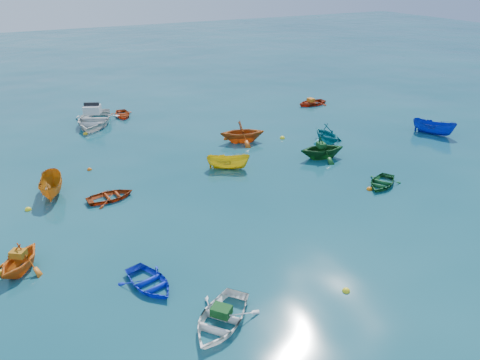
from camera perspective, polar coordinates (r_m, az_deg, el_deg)
name	(u,v)px	position (r m, az deg, el deg)	size (l,w,h in m)	color
ground	(288,227)	(22.37, 5.90, -5.76)	(160.00, 160.00, 0.00)	#0A3C4B
dinghy_blue_sw	(150,286)	(18.94, -10.95, -12.55)	(1.85, 2.58, 0.54)	#1028CE
dinghy_white_near	(220,324)	(17.02, -2.40, -17.09)	(2.21, 3.09, 0.64)	white
dinghy_orange_w	(21,270)	(21.36, -25.10, -9.94)	(2.10, 2.44, 1.28)	orange
sampan_yellow_mid	(228,169)	(28.46, -1.44, 1.41)	(0.99, 2.62, 1.01)	gold
dinghy_green_e	(381,185)	(27.50, 16.82, -0.60)	(1.80, 2.52, 0.52)	#135324
dinghy_cyan_se	(326,142)	(33.35, 10.45, 4.62)	(2.25, 2.61, 1.37)	#167C89
dinghy_red_nw	(111,199)	(25.75, -15.47, -2.24)	(1.77, 2.47, 0.51)	#9C320D
sampan_orange_n	(53,195)	(27.21, -21.82, -1.67)	(1.15, 3.06, 1.18)	#BE6B11
dinghy_green_n	(322,158)	(30.44, 9.91, 2.65)	(2.47, 2.87, 1.51)	#114919
dinghy_red_ne	(311,105)	(42.16, 8.69, 9.07)	(1.94, 2.71, 0.56)	#A1280D
sampan_blue_far	(433,134)	(37.10, 22.42, 5.21)	(1.14, 3.04, 1.17)	#0D23A5
dinghy_red_far	(123,116)	(39.62, -14.11, 7.56)	(1.77, 2.47, 0.51)	#BE3C0F
dinghy_orange_far	(242,142)	(32.78, 0.27, 4.69)	(2.64, 3.07, 1.61)	#BB5011
motorboat_white	(94,125)	(38.09, -17.34, 6.47)	(3.63, 5.08, 1.65)	silver
tarp_green_a	(221,311)	(16.77, -2.29, -15.65)	(0.66, 0.50, 0.32)	#134C1A
tarp_orange_a	(18,254)	(20.99, -25.42, -8.10)	(0.58, 0.44, 0.28)	#B86D12
tarp_green_b	(321,145)	(30.08, 9.86, 4.22)	(0.60, 0.45, 0.29)	#114719
tarp_orange_b	(311,100)	(41.98, 8.62, 9.61)	(0.62, 0.47, 0.30)	orange
buoy_ye_a	(346,291)	(18.78, 12.80, -13.09)	(0.30, 0.30, 0.30)	yellow
buoy_ye_b	(28,210)	(26.05, -24.41, -3.36)	(0.33, 0.33, 0.33)	yellow
buoy_or_c	(90,170)	(29.68, -17.87, 1.17)	(0.29, 0.29, 0.29)	orange
buoy_ye_c	(317,154)	(31.11, 9.43, 3.18)	(0.31, 0.31, 0.31)	yellow
buoy_or_d	(369,190)	(26.78, 15.48, -1.14)	(0.33, 0.33, 0.33)	orange
buoy_ye_d	(85,134)	(36.09, -18.32, 5.33)	(0.33, 0.33, 0.33)	yellow
buoy_or_e	(226,139)	(33.27, -1.74, 4.98)	(0.32, 0.32, 0.32)	#DE4D0C
buoy_ye_e	(282,138)	(33.56, 5.19, 5.07)	(0.37, 0.37, 0.37)	#FFF11A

